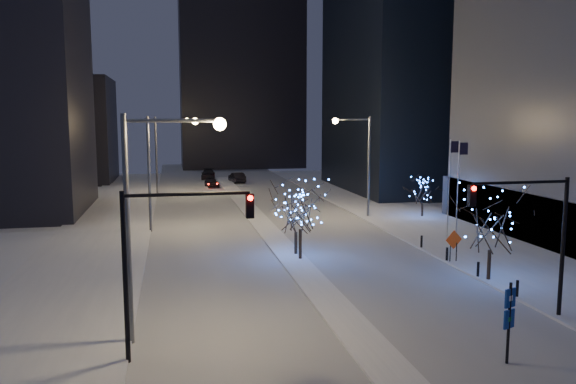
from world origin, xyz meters
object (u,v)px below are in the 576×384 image
object	(u,v)px
car_near	(212,183)
car_mid	(237,178)
holiday_tree_median_far	(296,214)
holiday_tree_plaza_far	(423,191)
street_lamp_w_mid	(161,157)
construction_sign	(454,243)
traffic_signal_west	(165,246)
traffic_signal_east	(536,224)
car_far	(208,174)
holiday_tree_median_near	(300,205)
street_lamp_east	(360,153)
wayfinding_sign	(509,314)
street_lamp_w_far	(164,144)
street_lamp_w_near	(152,196)
holiday_tree_plaza_near	(491,221)

from	to	relation	value
car_near	car_mid	xyz separation A→B (m)	(4.22, 5.06, 0.11)
holiday_tree_median_far	holiday_tree_plaza_far	xyz separation A→B (m)	(15.70, 12.67, -0.40)
street_lamp_w_mid	construction_sign	size ratio (longest dim) A/B	4.67
traffic_signal_west	car_mid	xyz separation A→B (m)	(10.15, 63.05, -3.98)
traffic_signal_east	car_far	xyz separation A→B (m)	(-11.23, 68.15, -3.99)
holiday_tree_plaza_far	construction_sign	world-z (taller)	holiday_tree_plaza_far
holiday_tree_median_near	holiday_tree_median_far	xyz separation A→B (m)	(0.00, 1.42, -0.84)
car_mid	construction_sign	bearing A→B (deg)	91.32
holiday_tree_median_near	car_far	bearing A→B (deg)	92.93
construction_sign	car_far	bearing A→B (deg)	93.58
street_lamp_east	car_near	world-z (taller)	street_lamp_east
traffic_signal_west	wayfinding_sign	world-z (taller)	traffic_signal_west
car_near	construction_sign	xyz separation A→B (m)	(13.02, -46.27, 0.77)
street_lamp_w_far	traffic_signal_west	world-z (taller)	street_lamp_w_far
holiday_tree_median_far	car_mid	bearing A→B (deg)	88.53
holiday_tree_plaza_far	street_lamp_east	bearing A→B (deg)	167.78
street_lamp_w_far	traffic_signal_east	xyz separation A→B (m)	(17.88, -51.00, -1.74)
car_mid	street_lamp_w_mid	bearing A→B (deg)	65.14
car_mid	wayfinding_sign	size ratio (longest dim) A/B	1.41
traffic_signal_west	car_far	bearing A→B (deg)	84.92
street_lamp_w_near	holiday_tree_plaza_near	bearing A→B (deg)	15.32
car_far	wayfinding_sign	size ratio (longest dim) A/B	1.59
street_lamp_w_near	holiday_tree_median_far	bearing A→B (deg)	56.02
holiday_tree_plaza_near	street_lamp_w_near	bearing A→B (deg)	-164.68
street_lamp_east	construction_sign	xyz separation A→B (m)	(0.43, -18.29, -5.01)
car_far	holiday_tree_plaza_near	bearing A→B (deg)	-73.55
car_mid	holiday_tree_median_far	distance (m)	47.11
street_lamp_w_far	holiday_tree_plaza_far	bearing A→B (deg)	-42.86
traffic_signal_east	car_mid	xyz separation A→B (m)	(-7.23, 62.05, -3.98)
street_lamp_w_mid	street_lamp_w_far	size ratio (longest dim) A/B	1.00
street_lamp_w_mid	wayfinding_sign	distance (m)	33.54
street_lamp_w_mid	wayfinding_sign	size ratio (longest dim) A/B	2.97
street_lamp_east	traffic_signal_east	world-z (taller)	street_lamp_east
street_lamp_w_far	traffic_signal_west	bearing A→B (deg)	-89.45
construction_sign	street_lamp_w_far	bearing A→B (deg)	106.78
holiday_tree_median_far	wayfinding_sign	size ratio (longest dim) A/B	1.33
traffic_signal_east	car_near	size ratio (longest dim) A/B	1.78
holiday_tree_median_near	wayfinding_sign	size ratio (longest dim) A/B	1.70
street_lamp_east	holiday_tree_median_near	world-z (taller)	street_lamp_east
street_lamp_w_mid	street_lamp_w_far	distance (m)	25.00
wayfinding_sign	holiday_tree_median_far	bearing A→B (deg)	81.27
street_lamp_w_near	holiday_tree_median_near	size ratio (longest dim) A/B	1.75
holiday_tree_median_far	wayfinding_sign	world-z (taller)	holiday_tree_median_far
street_lamp_east	construction_sign	size ratio (longest dim) A/B	4.67
street_lamp_east	holiday_tree_plaza_near	size ratio (longest dim) A/B	1.77
car_far	construction_sign	distance (m)	58.85
street_lamp_w_mid	traffic_signal_east	bearing A→B (deg)	-55.49
street_lamp_east	car_far	distance (m)	41.45
street_lamp_w_near	holiday_tree_plaza_near	world-z (taller)	street_lamp_w_near
street_lamp_east	traffic_signal_west	xyz separation A→B (m)	(-18.52, -30.00, -1.69)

